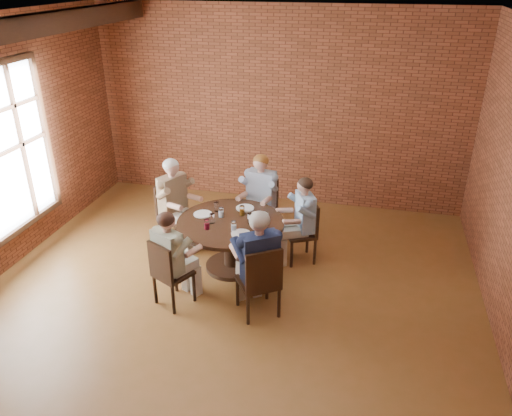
% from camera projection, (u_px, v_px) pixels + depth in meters
% --- Properties ---
extents(floor, '(7.00, 7.00, 0.00)m').
position_uv_depth(floor, '(221.00, 311.00, 6.28)').
color(floor, brown).
rests_on(floor, ground).
extents(ceiling, '(7.00, 7.00, 0.00)m').
position_uv_depth(ceiling, '(210.00, 25.00, 4.80)').
color(ceiling, white).
rests_on(ceiling, wall_back).
extents(wall_back, '(7.00, 0.00, 7.00)m').
position_uv_depth(wall_back, '(278.00, 108.00, 8.60)').
color(wall_back, brown).
rests_on(wall_back, ground).
extents(dining_table, '(1.48, 1.48, 0.75)m').
position_uv_depth(dining_table, '(231.00, 235.00, 6.95)').
color(dining_table, black).
rests_on(dining_table, floor).
extents(chair_a, '(0.54, 0.54, 0.91)m').
position_uv_depth(chair_a, '(306.00, 229.00, 7.18)').
color(chair_a, black).
rests_on(chair_a, floor).
extents(diner_a, '(0.78, 0.72, 1.29)m').
position_uv_depth(diner_a, '(301.00, 221.00, 7.10)').
color(diner_a, '#467CB6').
rests_on(diner_a, floor).
extents(chair_b, '(0.52, 0.52, 0.96)m').
position_uv_depth(chair_b, '(262.00, 206.00, 7.83)').
color(chair_b, black).
rests_on(chair_b, floor).
extents(diner_b, '(0.67, 0.78, 1.38)m').
position_uv_depth(diner_b, '(260.00, 198.00, 7.68)').
color(diner_b, '#92A2BA').
rests_on(diner_b, floor).
extents(chair_c, '(0.60, 0.60, 0.96)m').
position_uv_depth(chair_c, '(173.00, 211.00, 7.66)').
color(chair_c, black).
rests_on(chair_c, floor).
extents(diner_c, '(0.86, 0.80, 1.38)m').
position_uv_depth(diner_c, '(176.00, 203.00, 7.53)').
color(diner_c, brown).
rests_on(diner_c, floor).
extents(chair_d, '(0.55, 0.55, 0.92)m').
position_uv_depth(chair_d, '(168.00, 272.00, 6.18)').
color(chair_d, black).
rests_on(chair_d, floor).
extents(diner_d, '(0.73, 0.78, 1.30)m').
position_uv_depth(diner_d, '(172.00, 259.00, 6.17)').
color(diner_d, '#A2917F').
rests_on(diner_d, floor).
extents(chair_e, '(0.64, 0.64, 0.98)m').
position_uv_depth(chair_e, '(261.00, 280.00, 5.97)').
color(chair_e, black).
rests_on(chair_e, floor).
extents(diner_e, '(0.86, 0.90, 1.40)m').
position_uv_depth(diner_e, '(258.00, 263.00, 5.97)').
color(diner_e, '#161F3E').
rests_on(diner_e, floor).
extents(plate_a, '(0.26, 0.26, 0.01)m').
position_uv_depth(plate_a, '(259.00, 215.00, 7.00)').
color(plate_a, white).
rests_on(plate_a, dining_table).
extents(plate_b, '(0.26, 0.26, 0.01)m').
position_uv_depth(plate_b, '(245.00, 208.00, 7.21)').
color(plate_b, white).
rests_on(plate_b, dining_table).
extents(plate_c, '(0.26, 0.26, 0.01)m').
position_uv_depth(plate_c, '(203.00, 214.00, 7.04)').
color(plate_c, white).
rests_on(plate_c, dining_table).
extents(plate_d, '(0.26, 0.26, 0.01)m').
position_uv_depth(plate_d, '(241.00, 234.00, 6.52)').
color(plate_d, white).
rests_on(plate_d, dining_table).
extents(glass_a, '(0.07, 0.07, 0.14)m').
position_uv_depth(glass_a, '(250.00, 218.00, 6.78)').
color(glass_a, white).
rests_on(glass_a, dining_table).
extents(glass_b, '(0.07, 0.07, 0.14)m').
position_uv_depth(glass_b, '(242.00, 210.00, 7.00)').
color(glass_b, white).
rests_on(glass_b, dining_table).
extents(glass_c, '(0.07, 0.07, 0.14)m').
position_uv_depth(glass_c, '(217.00, 207.00, 7.11)').
color(glass_c, white).
rests_on(glass_c, dining_table).
extents(glass_d, '(0.07, 0.07, 0.14)m').
position_uv_depth(glass_d, '(221.00, 212.00, 6.94)').
color(glass_d, white).
rests_on(glass_d, dining_table).
extents(glass_e, '(0.07, 0.07, 0.14)m').
position_uv_depth(glass_e, '(212.00, 218.00, 6.78)').
color(glass_e, white).
rests_on(glass_e, dining_table).
extents(glass_f, '(0.07, 0.07, 0.14)m').
position_uv_depth(glass_f, '(207.00, 224.00, 6.62)').
color(glass_f, white).
rests_on(glass_f, dining_table).
extents(glass_g, '(0.07, 0.07, 0.14)m').
position_uv_depth(glass_g, '(234.00, 226.00, 6.58)').
color(glass_g, white).
rests_on(glass_g, dining_table).
extents(smartphone, '(0.08, 0.15, 0.01)m').
position_uv_depth(smartphone, '(258.00, 230.00, 6.63)').
color(smartphone, black).
rests_on(smartphone, dining_table).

